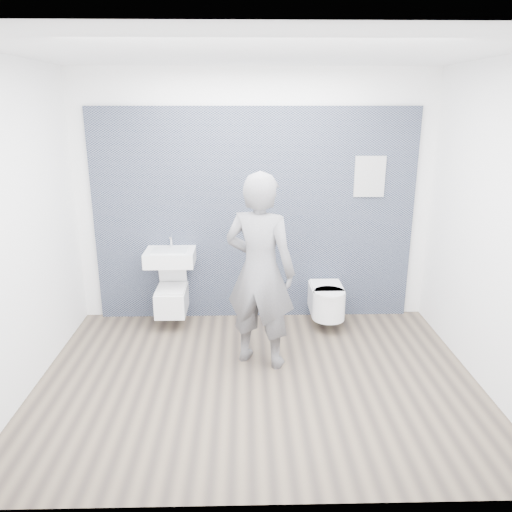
{
  "coord_description": "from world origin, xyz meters",
  "views": [
    {
      "loc": [
        -0.11,
        -4.04,
        2.43
      ],
      "look_at": [
        0.0,
        0.6,
        1.0
      ],
      "focal_mm": 35.0,
      "sensor_mm": 36.0,
      "label": 1
    }
  ],
  "objects_px": {
    "washbasin": "(170,257)",
    "toilet_rounded": "(327,301)",
    "toilet_square": "(172,298)",
    "visitor": "(260,271)"
  },
  "relations": [
    {
      "from": "washbasin",
      "to": "toilet_square",
      "type": "distance_m",
      "value": 0.48
    },
    {
      "from": "washbasin",
      "to": "toilet_square",
      "type": "xyz_separation_m",
      "value": [
        -0.0,
        -0.03,
        -0.48
      ]
    },
    {
      "from": "toilet_square",
      "to": "toilet_rounded",
      "type": "distance_m",
      "value": 1.75
    },
    {
      "from": "washbasin",
      "to": "toilet_rounded",
      "type": "relative_size",
      "value": 0.89
    },
    {
      "from": "washbasin",
      "to": "toilet_rounded",
      "type": "xyz_separation_m",
      "value": [
        1.75,
        -0.1,
        -0.5
      ]
    },
    {
      "from": "washbasin",
      "to": "toilet_square",
      "type": "bearing_deg",
      "value": -90.0
    },
    {
      "from": "toilet_rounded",
      "to": "visitor",
      "type": "relative_size",
      "value": 0.33
    },
    {
      "from": "toilet_rounded",
      "to": "washbasin",
      "type": "bearing_deg",
      "value": 176.57
    },
    {
      "from": "washbasin",
      "to": "toilet_rounded",
      "type": "height_order",
      "value": "washbasin"
    },
    {
      "from": "toilet_rounded",
      "to": "visitor",
      "type": "height_order",
      "value": "visitor"
    }
  ]
}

